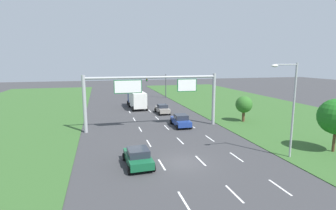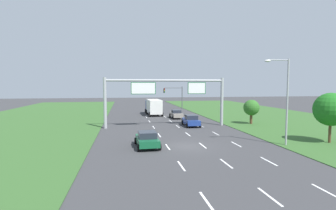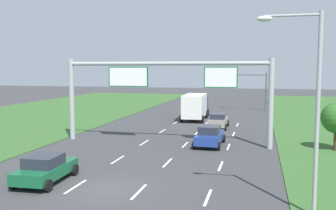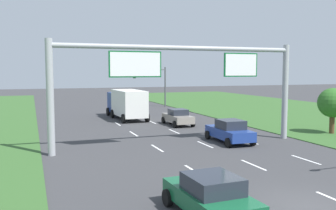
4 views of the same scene
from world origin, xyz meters
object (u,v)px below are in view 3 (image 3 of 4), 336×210
(car_lead_silver, at_px, (218,121))
(sign_gantry, at_px, (165,85))
(box_truck, at_px, (196,106))
(car_near_red, at_px, (45,168))
(traffic_light_mast, at_px, (253,84))
(car_mid_lane, at_px, (210,136))
(street_lamp, at_px, (308,96))

(car_lead_silver, xyz_separation_m, sign_gantry, (-3.36, -9.16, 4.13))
(box_truck, distance_m, sign_gantry, 15.61)
(car_near_red, bearing_deg, car_lead_silver, 69.02)
(car_near_red, relative_size, sign_gantry, 0.24)
(traffic_light_mast, bearing_deg, car_mid_lane, -95.92)
(car_near_red, bearing_deg, car_mid_lane, 55.56)
(car_mid_lane, xyz_separation_m, sign_gantry, (-3.69, 0.01, 4.08))
(car_mid_lane, bearing_deg, car_near_red, -120.66)
(car_lead_silver, height_order, box_truck, box_truck)
(car_lead_silver, distance_m, box_truck, 7.08)
(box_truck, bearing_deg, car_lead_silver, -62.88)
(traffic_light_mast, bearing_deg, street_lamp, -85.73)
(car_lead_silver, height_order, street_lamp, street_lamp)
(car_mid_lane, distance_m, traffic_light_mast, 27.04)
(car_near_red, relative_size, car_lead_silver, 1.02)
(sign_gantry, bearing_deg, car_near_red, -107.58)
(traffic_light_mast, bearing_deg, car_lead_silver, -100.02)
(car_mid_lane, distance_m, street_lamp, 15.22)
(box_truck, relative_size, street_lamp, 0.95)
(car_near_red, distance_m, traffic_light_mast, 40.01)
(car_lead_silver, relative_size, street_lamp, 0.49)
(car_lead_silver, xyz_separation_m, car_mid_lane, (0.33, -9.16, 0.05))
(car_lead_silver, xyz_separation_m, street_lamp, (6.10, -22.59, 4.32))
(car_mid_lane, height_order, box_truck, box_truck)
(sign_gantry, bearing_deg, car_lead_silver, 69.84)
(car_near_red, distance_m, car_lead_silver, 22.17)
(car_lead_silver, height_order, traffic_light_mast, traffic_light_mast)
(car_near_red, relative_size, street_lamp, 0.50)
(street_lamp, bearing_deg, box_truck, 108.34)
(car_near_red, bearing_deg, traffic_light_mast, 72.90)
(box_truck, distance_m, traffic_light_mast, 13.35)
(car_lead_silver, distance_m, car_mid_lane, 9.17)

